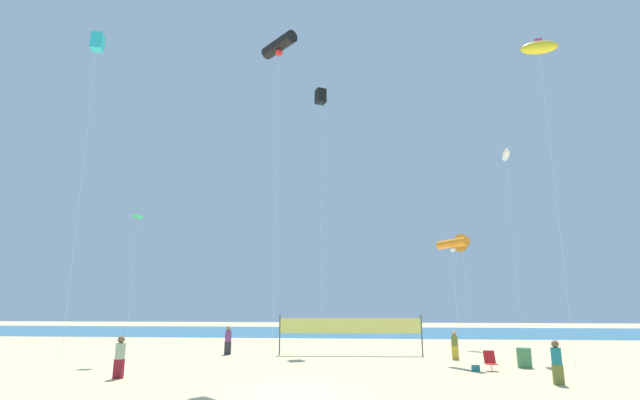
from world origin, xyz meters
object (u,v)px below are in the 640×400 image
(trash_barrel, at_px, (524,358))
(kite_black_tube, at_px, (279,46))
(beachgoer_teal_shirt, at_px, (557,361))
(folding_beach_chair, at_px, (490,360))
(kite_black_box, at_px, (321,97))
(kite_yellow_inflatable, at_px, (539,48))
(beachgoer_olive_shirt, at_px, (455,344))
(kite_orange_delta, at_px, (462,243))
(kite_cyan_box, at_px, (97,43))
(beachgoer_sage_shirt, at_px, (120,356))
(volleyball_net, at_px, (350,327))
(kite_orange_tube, at_px, (452,244))
(beachgoer_plum_shirt, at_px, (228,339))
(kite_white_inflatable, at_px, (506,155))
(kite_green_diamond, at_px, (137,217))
(beach_handbag, at_px, (476,368))

(trash_barrel, height_order, kite_black_tube, kite_black_tube)
(beachgoer_teal_shirt, relative_size, folding_beach_chair, 1.87)
(trash_barrel, bearing_deg, kite_black_box, 138.21)
(beachgoer_teal_shirt, xyz_separation_m, kite_yellow_inflatable, (1.60, 2.23, 14.70))
(beachgoer_teal_shirt, relative_size, beachgoer_olive_shirt, 1.06)
(kite_orange_delta, bearing_deg, kite_black_tube, -131.65)
(folding_beach_chair, distance_m, kite_black_box, 23.43)
(kite_cyan_box, bearing_deg, trash_barrel, 11.22)
(kite_black_tube, bearing_deg, trash_barrel, 11.52)
(beachgoer_sage_shirt, xyz_separation_m, kite_yellow_inflatable, (19.33, 2.26, 14.67))
(beachgoer_sage_shirt, xyz_separation_m, kite_black_box, (7.24, 14.64, 18.28))
(volleyball_net, distance_m, kite_orange_tube, 8.11)
(beachgoer_teal_shirt, height_order, beachgoer_olive_shirt, beachgoer_teal_shirt)
(beachgoer_plum_shirt, xyz_separation_m, kite_yellow_inflatable, (17.37, -7.20, 14.69))
(kite_black_box, height_order, kite_white_inflatable, kite_black_box)
(kite_yellow_inflatable, height_order, kite_white_inflatable, kite_yellow_inflatable)
(beachgoer_sage_shirt, bearing_deg, kite_black_box, -15.56)
(kite_yellow_inflatable, bearing_deg, beachgoer_teal_shirt, -125.66)
(folding_beach_chair, relative_size, kite_black_box, 0.04)
(kite_orange_delta, height_order, kite_green_diamond, kite_green_diamond)
(kite_cyan_box, relative_size, kite_yellow_inflatable, 1.03)
(kite_green_diamond, bearing_deg, kite_orange_delta, 26.06)
(beachgoer_olive_shirt, bearing_deg, kite_black_tube, 73.07)
(kite_orange_delta, relative_size, kite_black_box, 0.41)
(beachgoer_sage_shirt, distance_m, kite_orange_delta, 24.64)
(kite_black_box, xyz_separation_m, kite_green_diamond, (-9.88, -8.93, -11.24))
(kite_cyan_box, bearing_deg, kite_yellow_inflatable, 3.88)
(trash_barrel, distance_m, volleyball_net, 9.91)
(beachgoer_plum_shirt, height_order, beachgoer_sage_shirt, beachgoer_sage_shirt)
(trash_barrel, distance_m, kite_yellow_inflatable, 15.41)
(kite_green_diamond, bearing_deg, beachgoer_sage_shirt, -65.15)
(beachgoer_sage_shirt, xyz_separation_m, kite_black_tube, (6.05, 2.48, 15.62))
(beachgoer_plum_shirt, distance_m, kite_cyan_box, 18.25)
(beachgoer_olive_shirt, height_order, volleyball_net, volleyball_net)
(kite_yellow_inflatable, xyz_separation_m, kite_orange_tube, (-4.05, 4.22, -9.29))
(folding_beach_chair, xyz_separation_m, kite_yellow_inflatable, (3.18, -1.48, 15.12))
(beachgoer_olive_shirt, xyz_separation_m, kite_black_tube, (-9.32, -5.62, 15.70))
(kite_orange_delta, bearing_deg, trash_barrel, -88.55)
(kite_black_tube, xyz_separation_m, kite_orange_delta, (11.76, 13.22, -9.07))
(kite_white_inflatable, bearing_deg, beachgoer_teal_shirt, -101.09)
(folding_beach_chair, distance_m, kite_cyan_box, 24.98)
(kite_black_tube, xyz_separation_m, kite_black_box, (1.18, 12.15, 2.66))
(beachgoer_olive_shirt, distance_m, trash_barrel, 4.18)
(beachgoer_sage_shirt, distance_m, trash_barrel, 18.75)
(beachgoer_plum_shirt, height_order, beach_handbag, beachgoer_plum_shirt)
(folding_beach_chair, relative_size, kite_green_diamond, 0.11)
(kite_yellow_inflatable, distance_m, kite_black_box, 17.68)
(beachgoer_plum_shirt, height_order, kite_white_inflatable, kite_white_inflatable)
(beachgoer_plum_shirt, bearing_deg, kite_orange_tube, 13.49)
(folding_beach_chair, height_order, kite_yellow_inflatable, kite_yellow_inflatable)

